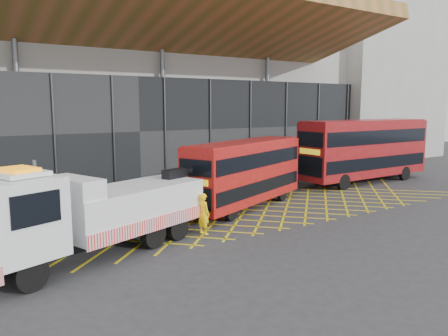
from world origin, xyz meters
TOP-DOWN VIEW (x-y plane):
  - ground_plane at (0.00, 0.00)m, footprint 120.00×120.00m
  - road_markings at (5.60, 0.00)m, footprint 27.96×7.16m
  - construction_building at (1.92, 18.40)m, footprint 55.00×23.97m
  - east_building at (32.00, 16.00)m, footprint 15.00×12.00m
  - recovery_truck at (-5.50, -2.30)m, footprint 11.06×5.75m
  - bus_towed at (4.37, 1.30)m, footprint 9.60×5.72m
  - bus_second at (17.03, 3.21)m, footprint 11.87×2.97m
  - worker at (-0.39, -1.99)m, footprint 0.58×0.77m

SIDE VIEW (x-z plane):
  - ground_plane at x=0.00m, z-range 0.00..0.00m
  - road_markings at x=5.60m, z-range 0.00..0.01m
  - worker at x=-0.39m, z-range 0.00..1.91m
  - recovery_truck at x=-5.50m, z-range -0.15..3.77m
  - bus_towed at x=4.37m, z-range 0.21..4.09m
  - bus_second at x=17.03m, z-range 0.27..5.07m
  - construction_building at x=1.92m, z-range -0.02..17.98m
  - east_building at x=32.00m, z-range 0.00..20.00m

